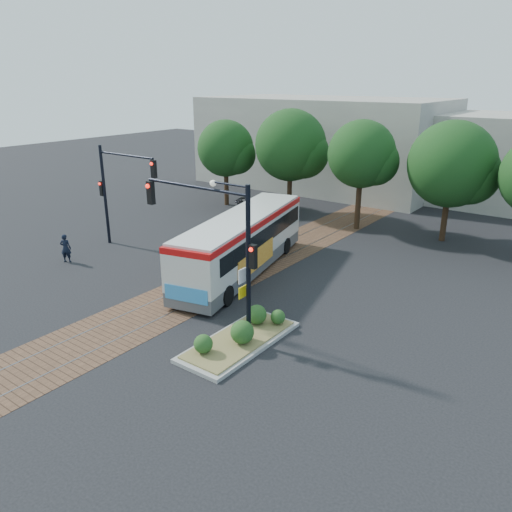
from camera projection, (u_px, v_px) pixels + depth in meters
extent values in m
plane|color=black|center=(171.00, 303.00, 22.74)|extent=(120.00, 120.00, 0.00)
cube|color=brown|center=(227.00, 276.00, 25.76)|extent=(3.60, 40.00, 0.01)
cube|color=slate|center=(216.00, 273.00, 26.18)|extent=(0.06, 40.00, 0.01)
cube|color=slate|center=(238.00, 280.00, 25.33)|extent=(0.06, 40.00, 0.01)
cylinder|color=#382314|center=(226.00, 187.00, 39.97)|extent=(0.36, 0.36, 2.86)
sphere|color=#123A15|center=(226.00, 148.00, 38.93)|extent=(4.40, 4.40, 4.40)
cylinder|color=#382314|center=(289.00, 193.00, 37.44)|extent=(0.36, 0.36, 3.12)
sphere|color=#123A15|center=(291.00, 145.00, 36.26)|extent=(5.20, 5.20, 5.20)
cylinder|color=#382314|center=(358.00, 204.00, 33.42)|extent=(0.36, 0.36, 3.39)
sphere|color=#123A15|center=(362.00, 154.00, 32.29)|extent=(4.40, 4.40, 4.40)
cylinder|color=#382314|center=(444.00, 219.00, 31.02)|extent=(0.36, 0.36, 2.86)
sphere|color=#123A15|center=(452.00, 164.00, 29.89)|extent=(5.20, 5.20, 5.20)
cube|color=#ADA899|center=(324.00, 142.00, 47.05)|extent=(22.00, 12.00, 8.00)
cube|color=#4C4C4F|center=(242.00, 262.00, 26.29)|extent=(4.93, 11.62, 0.66)
cube|color=silver|center=(242.00, 240.00, 25.88)|extent=(4.95, 11.63, 1.80)
cube|color=black|center=(244.00, 233.00, 26.03)|extent=(4.74, 10.53, 0.85)
cube|color=red|center=(242.00, 220.00, 25.53)|extent=(4.99, 11.64, 0.28)
cube|color=silver|center=(242.00, 217.00, 25.46)|extent=(4.79, 11.24, 0.13)
cube|color=black|center=(187.00, 268.00, 20.95)|extent=(1.50, 0.46, 0.85)
cube|color=#3288CA|center=(186.00, 294.00, 21.19)|extent=(2.04, 0.54, 0.66)
cube|color=orange|center=(257.00, 259.00, 24.79)|extent=(1.04, 4.17, 1.04)
cylinder|color=black|center=(184.00, 288.00, 23.18)|extent=(0.54, 1.00, 0.95)
cylinder|color=black|center=(226.00, 295.00, 22.37)|extent=(0.54, 1.00, 0.95)
cylinder|color=black|center=(251.00, 241.00, 29.83)|extent=(0.54, 1.00, 0.95)
cylinder|color=black|center=(285.00, 246.00, 29.02)|extent=(0.54, 1.00, 0.95)
cube|color=gray|center=(239.00, 341.00, 19.26)|extent=(2.20, 5.20, 0.15)
cube|color=olive|center=(239.00, 339.00, 19.22)|extent=(1.90, 4.80, 0.08)
sphere|color=#1E4719|center=(203.00, 343.00, 18.11)|extent=(0.70, 0.70, 0.70)
sphere|color=#1E4719|center=(242.00, 332.00, 18.74)|extent=(0.90, 0.90, 0.90)
sphere|color=#1E4719|center=(257.00, 314.00, 20.24)|extent=(0.80, 0.80, 0.80)
sphere|color=#1E4719|center=(278.00, 317.00, 20.26)|extent=(0.60, 0.60, 0.60)
cylinder|color=black|center=(248.00, 266.00, 18.19)|extent=(0.18, 0.18, 6.00)
cylinder|color=black|center=(195.00, 187.00, 18.72)|extent=(5.00, 0.12, 0.12)
cube|color=black|center=(151.00, 193.00, 20.31)|extent=(0.28, 0.22, 0.95)
sphere|color=#FF190C|center=(148.00, 186.00, 20.10)|extent=(0.18, 0.18, 0.18)
cube|color=black|center=(253.00, 257.00, 17.93)|extent=(0.26, 0.20, 0.90)
sphere|color=#FF190C|center=(251.00, 250.00, 17.73)|extent=(0.16, 0.16, 0.16)
cube|color=white|center=(243.00, 276.00, 18.33)|extent=(0.04, 0.45, 0.55)
cube|color=yellow|center=(243.00, 292.00, 18.55)|extent=(0.04, 0.45, 0.45)
cylinder|color=black|center=(230.00, 185.00, 17.66)|extent=(1.60, 0.08, 0.08)
sphere|color=silver|center=(213.00, 183.00, 18.13)|extent=(0.24, 0.24, 0.24)
cylinder|color=black|center=(105.00, 195.00, 30.09)|extent=(0.18, 0.18, 6.00)
cylinder|color=black|center=(125.00, 155.00, 27.95)|extent=(4.50, 0.12, 0.12)
cube|color=black|center=(154.00, 169.00, 26.87)|extent=(0.28, 0.22, 0.95)
sphere|color=#FF190C|center=(151.00, 164.00, 26.67)|extent=(0.18, 0.18, 0.18)
cube|color=black|center=(102.00, 188.00, 30.08)|extent=(0.26, 0.20, 0.90)
sphere|color=#FF190C|center=(100.00, 184.00, 29.88)|extent=(0.16, 0.16, 0.16)
imported|color=black|center=(66.00, 248.00, 27.58)|extent=(0.70, 0.65, 1.61)
imported|color=black|center=(264.00, 208.00, 36.88)|extent=(4.39, 2.70, 1.19)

